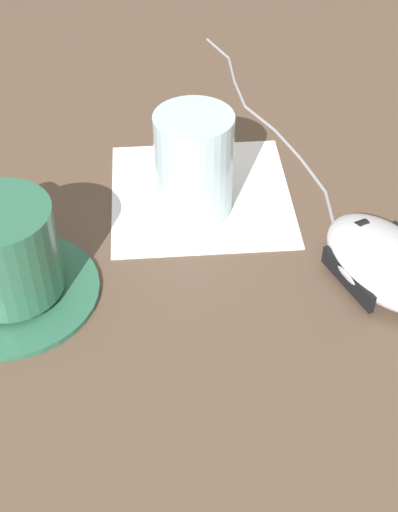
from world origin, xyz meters
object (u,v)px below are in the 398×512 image
Objects in this scene: coffee_cup at (3,247)px; computer_mouse at (384,261)px; drinking_glass at (194,163)px; saucer at (12,290)px.

coffee_cup is 0.93× the size of computer_mouse.
drinking_glass reaches higher than computer_mouse.
saucer is 1.12× the size of computer_mouse.
saucer is 0.27m from computer_mouse.
drinking_glass is at bearing -60.03° from computer_mouse.
saucer is 0.04m from coffee_cup.
coffee_cup is 0.27m from computer_mouse.
saucer is 0.17m from drinking_glass.
saucer is 1.20× the size of coffee_cup.
computer_mouse is (-0.25, 0.12, -0.03)m from coffee_cup.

